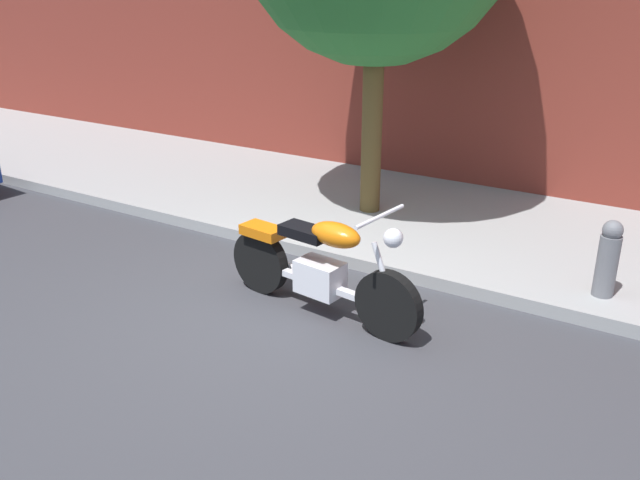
% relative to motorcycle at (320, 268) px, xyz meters
% --- Properties ---
extents(ground_plane, '(60.00, 60.00, 0.00)m').
position_rel_motorcycle_xyz_m(ground_plane, '(-0.40, -0.26, -0.47)').
color(ground_plane, '#38383D').
extents(sidewalk, '(25.89, 3.30, 0.14)m').
position_rel_motorcycle_xyz_m(sidewalk, '(-0.40, 2.69, -0.40)').
color(sidewalk, gray).
rests_on(sidewalk, ground).
extents(motorcycle, '(2.18, 0.71, 1.15)m').
position_rel_motorcycle_xyz_m(motorcycle, '(0.00, 0.00, 0.00)').
color(motorcycle, black).
rests_on(motorcycle, ground).
extents(fire_hydrant, '(0.20, 0.20, 0.91)m').
position_rel_motorcycle_xyz_m(fire_hydrant, '(2.27, 1.51, -0.02)').
color(fire_hydrant, slate).
rests_on(fire_hydrant, ground).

